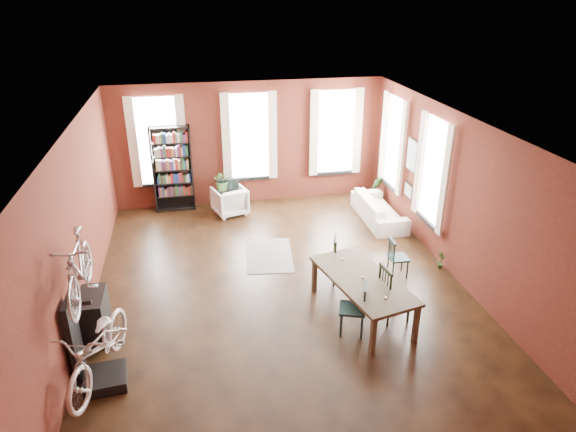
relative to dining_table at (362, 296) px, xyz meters
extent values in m
plane|color=black|center=(-1.24, 1.14, -0.37)|extent=(9.00, 9.00, 0.00)
cube|color=silver|center=(-1.24, 1.14, 2.83)|extent=(7.00, 9.00, 0.04)
cube|color=#491812|center=(-1.24, 5.64, 1.23)|extent=(7.00, 0.04, 3.20)
cube|color=#491812|center=(-1.24, -3.36, 1.23)|extent=(7.00, 0.04, 3.20)
cube|color=#491812|center=(-4.74, 1.14, 1.23)|extent=(0.04, 9.00, 3.20)
cube|color=#491812|center=(2.26, 1.14, 1.23)|extent=(0.04, 9.00, 3.20)
cube|color=white|center=(-3.54, 5.61, 1.43)|extent=(1.00, 0.04, 2.20)
cube|color=beige|center=(-3.54, 5.54, 1.43)|extent=(1.40, 0.06, 2.30)
cube|color=white|center=(-1.24, 5.61, 1.43)|extent=(1.00, 0.04, 2.20)
cube|color=beige|center=(-1.24, 5.54, 1.43)|extent=(1.40, 0.06, 2.30)
cube|color=white|center=(1.06, 5.61, 1.43)|extent=(1.00, 0.04, 2.20)
cube|color=beige|center=(1.06, 5.54, 1.43)|extent=(1.40, 0.06, 2.30)
cube|color=white|center=(2.23, 2.14, 1.43)|extent=(0.04, 1.00, 2.20)
cube|color=beige|center=(2.16, 2.14, 1.43)|extent=(0.06, 1.40, 2.30)
cube|color=white|center=(2.23, 4.34, 1.43)|extent=(0.04, 1.00, 2.20)
cube|color=beige|center=(2.16, 4.34, 1.43)|extent=(0.06, 1.40, 2.30)
cube|color=black|center=(2.22, 3.24, 1.43)|extent=(0.04, 0.55, 0.75)
cube|color=black|center=(2.22, 3.24, 0.58)|extent=(0.04, 0.45, 0.35)
cube|color=#4E422F|center=(0.00, 0.00, 0.00)|extent=(1.46, 2.34, 0.74)
cube|color=#183535|center=(-0.31, -0.45, 0.09)|extent=(0.55, 0.55, 0.93)
cube|color=black|center=(-0.35, 1.21, 0.11)|extent=(0.53, 0.53, 0.96)
cube|color=black|center=(0.52, -0.20, 0.15)|extent=(0.53, 0.53, 1.04)
cube|color=#163032|center=(1.16, 1.16, 0.03)|extent=(0.38, 0.38, 0.79)
cube|color=black|center=(-3.24, 5.44, 0.73)|extent=(1.00, 0.32, 2.20)
imported|color=silver|center=(-1.88, 4.85, 0.02)|extent=(0.94, 0.91, 0.79)
imported|color=beige|center=(1.71, 3.74, 0.04)|extent=(0.61, 2.08, 0.81)
cube|color=black|center=(-1.25, 2.46, -0.36)|extent=(1.14, 1.65, 0.01)
cube|color=black|center=(-4.24, -0.95, -0.28)|extent=(0.65, 0.65, 0.17)
cube|color=black|center=(-4.64, -0.66, 0.28)|extent=(0.16, 0.60, 1.30)
cube|color=black|center=(-4.52, 0.24, 0.03)|extent=(0.40, 0.80, 0.80)
cube|color=black|center=(-1.99, 5.14, -0.09)|extent=(0.35, 0.35, 0.56)
imported|color=#244F1F|center=(2.01, 4.88, -0.20)|extent=(0.51, 0.79, 0.33)
imported|color=#375F26|center=(2.13, 1.23, -0.30)|extent=(0.40, 0.43, 0.14)
imported|color=beige|center=(-4.24, -0.99, 0.78)|extent=(0.93, 1.17, 1.96)
imported|color=#A5A8AD|center=(-4.39, -0.66, 1.76)|extent=(0.47, 1.00, 1.66)
imported|color=#335723|center=(-2.02, 5.14, 0.40)|extent=(0.61, 0.65, 0.42)
camera|label=1|loc=(-2.74, -7.23, 5.00)|focal=32.00mm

